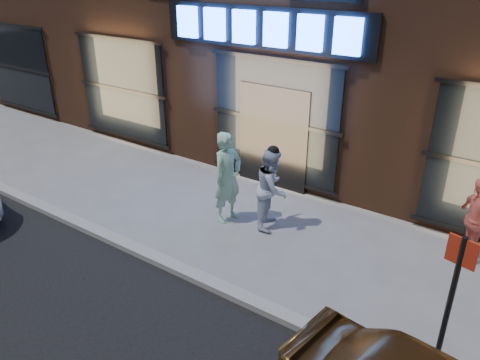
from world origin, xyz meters
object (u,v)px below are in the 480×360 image
Objects in this scene: man_bowtie at (228,178)px; passerby at (475,220)px; man_cap at (272,188)px; sign_post at (450,299)px.

man_bowtie is 1.17× the size of passerby.
man_cap is 4.35m from sign_post.
sign_post is at bearing -30.85° from passerby.
man_cap reaches higher than passerby.
sign_post is at bearing -102.01° from man_bowtie.
man_cap is at bearing 164.58° from sign_post.
sign_post is (3.74, -2.16, 0.48)m from man_cap.
passerby is (4.41, 1.28, -0.14)m from man_bowtie.
man_cap is 1.02× the size of passerby.
man_bowtie is at bearing 91.72° from man_cap.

